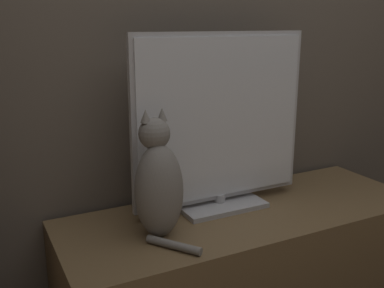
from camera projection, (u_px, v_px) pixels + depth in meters
The scene contains 3 objects.
tv_stand at pixel (245, 261), 1.87m from camera, with size 1.50×0.54×0.46m.
tv at pixel (221, 126), 1.77m from camera, with size 0.74×0.21×0.70m.
cat at pixel (158, 185), 1.55m from camera, with size 0.18×0.29×0.45m.
Camera 1 is at (-0.95, -0.49, 1.19)m, focal length 42.00 mm.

